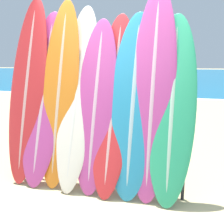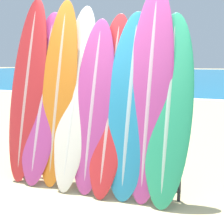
# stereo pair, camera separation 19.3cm
# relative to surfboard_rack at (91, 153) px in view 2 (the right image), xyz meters

# --- Properties ---
(ground_plane) EXTENTS (160.00, 160.00, 0.00)m
(ground_plane) POSITION_rel_surfboard_rack_xyz_m (0.25, -0.67, -0.46)
(ground_plane) COLOR tan
(ocean_water) EXTENTS (120.00, 60.00, 0.01)m
(ocean_water) POSITION_rel_surfboard_rack_xyz_m (0.25, 38.55, -0.46)
(ocean_water) COLOR #146693
(ocean_water) RESTS_ON ground_plane
(surfboard_rack) EXTENTS (2.30, 0.04, 0.84)m
(surfboard_rack) POSITION_rel_surfboard_rack_xyz_m (0.00, 0.00, 0.00)
(surfboard_rack) COLOR #28282D
(surfboard_rack) RESTS_ON ground_plane
(surfboard_slot_0) EXTENTS (0.53, 0.76, 2.53)m
(surfboard_slot_0) POSITION_rel_surfboard_rack_xyz_m (-0.99, 0.08, 0.81)
(surfboard_slot_0) COLOR red
(surfboard_slot_0) RESTS_ON ground_plane
(surfboard_slot_1) EXTENTS (0.59, 0.82, 2.34)m
(surfboard_slot_1) POSITION_rel_surfboard_rack_xyz_m (-0.75, 0.08, 0.71)
(surfboard_slot_1) COLOR #B23D8E
(surfboard_slot_1) RESTS_ON ground_plane
(surfboard_slot_2) EXTENTS (0.52, 0.69, 2.46)m
(surfboard_slot_2) POSITION_rel_surfboard_rack_xyz_m (-0.50, 0.07, 0.77)
(surfboard_slot_2) COLOR orange
(surfboard_slot_2) RESTS_ON ground_plane
(surfboard_slot_3) EXTENTS (0.51, 0.89, 2.39)m
(surfboard_slot_3) POSITION_rel_surfboard_rack_xyz_m (-0.25, 0.09, 0.74)
(surfboard_slot_3) COLOR silver
(surfboard_slot_3) RESTS_ON ground_plane
(surfboard_slot_4) EXTENTS (0.53, 0.71, 2.19)m
(surfboard_slot_4) POSITION_rel_surfboard_rack_xyz_m (0.02, 0.05, 0.64)
(surfboard_slot_4) COLOR #B23D8E
(surfboard_slot_4) RESTS_ON ground_plane
(surfboard_slot_5) EXTENTS (0.50, 0.85, 2.26)m
(surfboard_slot_5) POSITION_rel_surfboard_rack_xyz_m (0.24, 0.08, 0.67)
(surfboard_slot_5) COLOR red
(surfboard_slot_5) RESTS_ON ground_plane
(surfboard_slot_6) EXTENTS (0.59, 0.71, 2.25)m
(surfboard_slot_6) POSITION_rel_surfboard_rack_xyz_m (0.50, 0.05, 0.67)
(surfboard_slot_6) COLOR teal
(surfboard_slot_6) RESTS_ON ground_plane
(surfboard_slot_7) EXTENTS (0.54, 0.73, 2.54)m
(surfboard_slot_7) POSITION_rel_surfboard_rack_xyz_m (0.73, 0.08, 0.81)
(surfboard_slot_7) COLOR #B23D8E
(surfboard_slot_7) RESTS_ON ground_plane
(surfboard_slot_8) EXTENTS (0.55, 0.75, 2.21)m
(surfboard_slot_8) POSITION_rel_surfboard_rack_xyz_m (0.96, 0.05, 0.65)
(surfboard_slot_8) COLOR #289E70
(surfboard_slot_8) RESTS_ON ground_plane
(person_near_water) EXTENTS (0.26, 0.20, 1.51)m
(person_near_water) POSITION_rel_surfboard_rack_xyz_m (-0.62, 2.16, 0.37)
(person_near_water) COLOR beige
(person_near_water) RESTS_ON ground_plane
(person_mid_beach) EXTENTS (0.23, 0.29, 1.75)m
(person_mid_beach) POSITION_rel_surfboard_rack_xyz_m (-1.10, 5.57, 0.50)
(person_mid_beach) COLOR #846047
(person_mid_beach) RESTS_ON ground_plane
(person_far_left) EXTENTS (0.24, 0.30, 1.78)m
(person_far_left) POSITION_rel_surfboard_rack_xyz_m (-1.22, 8.36, 0.51)
(person_far_left) COLOR tan
(person_far_left) RESTS_ON ground_plane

